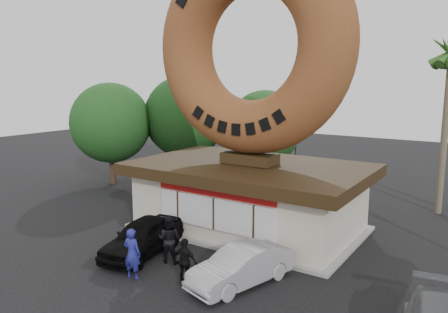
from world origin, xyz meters
The scene contains 12 objects.
ground centered at (0.00, 0.00, 0.00)m, with size 90.00×90.00×0.00m, color black.
donut_shop centered at (0.00, 5.98, 1.77)m, with size 11.20×7.20×3.80m.
giant_donut centered at (0.00, 6.00, 8.81)m, with size 10.02×10.02×2.55m, color brown.
tree_west centered at (-9.50, 13.00, 4.64)m, with size 6.00×6.00×7.65m.
tree_mid centered at (-4.00, 15.00, 4.02)m, with size 5.20×5.20×6.63m.
tree_far centered at (-13.00, 9.00, 4.33)m, with size 5.60×5.60×7.14m.
street_lamp centered at (-1.86, 16.00, 4.48)m, with size 2.11×0.20×8.00m.
person_left centered at (-0.81, -1.22, 0.97)m, with size 0.71×0.46×1.94m, color navy.
person_center centered at (-0.64, 0.68, 0.97)m, with size 0.94×0.73×1.94m, color black.
person_right centered at (1.09, -0.48, 0.85)m, with size 1.00×0.42×1.71m, color black.
car_black centered at (-2.12, 0.69, 0.76)m, with size 1.80×4.48×1.53m, color black.
car_silver centered at (2.80, 0.59, 0.69)m, with size 1.47×4.20×1.39m, color #B2B2B8.
Camera 1 is at (10.43, -12.08, 7.30)m, focal length 35.00 mm.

